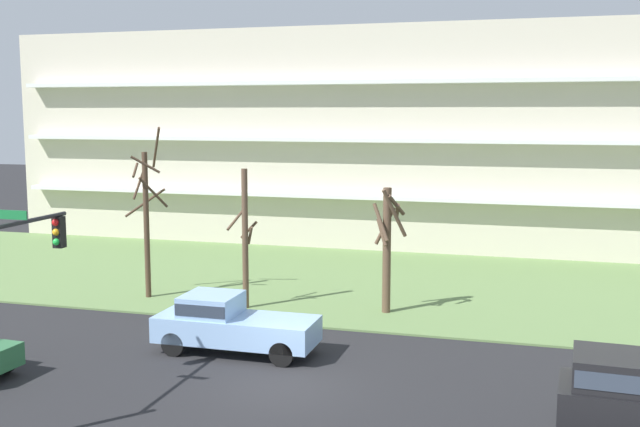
{
  "coord_description": "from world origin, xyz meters",
  "views": [
    {
      "loc": [
        7.08,
        -20.3,
        7.97
      ],
      "look_at": [
        -0.5,
        6.0,
        4.33
      ],
      "focal_mm": 42.54,
      "sensor_mm": 36.0,
      "label": 1
    }
  ],
  "objects_px": {
    "tree_far_left": "(147,215)",
    "tree_center": "(387,243)",
    "tree_left": "(245,239)",
    "pickup_blue_near_left": "(230,323)"
  },
  "relations": [
    {
      "from": "tree_far_left",
      "to": "tree_center",
      "type": "height_order",
      "value": "tree_far_left"
    },
    {
      "from": "tree_left",
      "to": "tree_far_left",
      "type": "bearing_deg",
      "value": 173.47
    },
    {
      "from": "tree_far_left",
      "to": "pickup_blue_near_left",
      "type": "distance_m",
      "value": 9.01
    },
    {
      "from": "tree_center",
      "to": "pickup_blue_near_left",
      "type": "height_order",
      "value": "tree_center"
    },
    {
      "from": "tree_center",
      "to": "pickup_blue_near_left",
      "type": "distance_m",
      "value": 7.68
    },
    {
      "from": "tree_center",
      "to": "tree_left",
      "type": "bearing_deg",
      "value": -171.61
    },
    {
      "from": "tree_far_left",
      "to": "tree_center",
      "type": "xyz_separation_m",
      "value": [
        10.38,
        0.3,
        -0.77
      ]
    },
    {
      "from": "tree_left",
      "to": "pickup_blue_near_left",
      "type": "xyz_separation_m",
      "value": [
        1.56,
        -5.37,
        -1.91
      ]
    },
    {
      "from": "pickup_blue_near_left",
      "to": "tree_left",
      "type": "bearing_deg",
      "value": -73.78
    },
    {
      "from": "pickup_blue_near_left",
      "to": "tree_far_left",
      "type": "bearing_deg",
      "value": -43.32
    }
  ]
}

